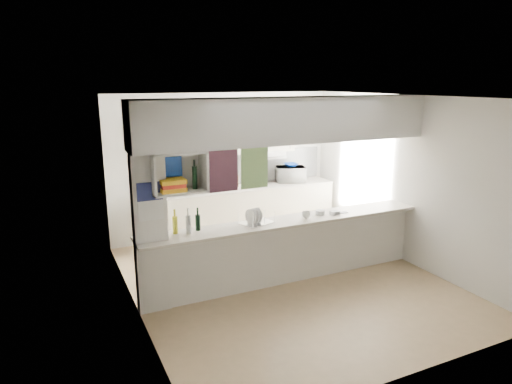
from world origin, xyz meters
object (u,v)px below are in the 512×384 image
dish_rack (256,217)px  bowl (291,165)px  microwave (291,174)px  wine_bottles (182,225)px

dish_rack → bowl: bearing=33.5°
microwave → wine_bottles: bearing=56.1°
microwave → dish_rack: size_ratio=1.09×
dish_rack → microwave: bearing=33.5°
microwave → bowl: bowl is taller
bowl → wine_bottles: bearing=-143.2°
microwave → dish_rack: (-1.70, -2.05, -0.06)m
bowl → microwave: bearing=-130.1°
microwave → dish_rack: 2.66m
dish_rack → wine_bottles: 1.03m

